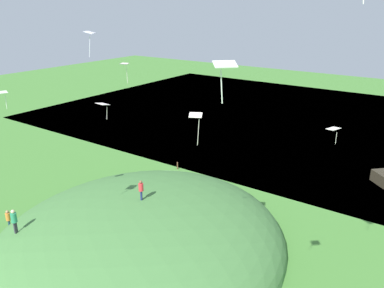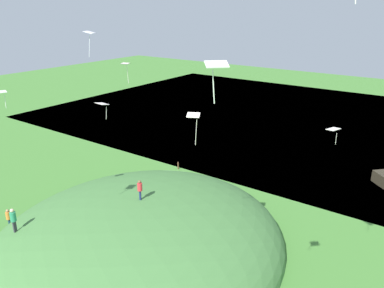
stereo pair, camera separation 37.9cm
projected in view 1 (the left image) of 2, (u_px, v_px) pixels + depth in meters
The scene contains 14 objects.
ground_plane at pixel (175, 191), 38.80m from camera, with size 160.00×160.00×0.00m, color #417830.
lake_water at pixel (293, 120), 63.49m from camera, with size 54.03×80.00×0.40m, color #335170.
grass_hill at pixel (141, 248), 29.71m from camera, with size 24.26×21.72×7.95m, color #41743A.
person_walking_path at pixel (141, 188), 28.32m from camera, with size 0.49×0.49×1.57m.
person_with_child at pixel (8, 217), 31.85m from camera, with size 0.54×0.54×1.73m.
person_near_shore at pixel (14, 218), 26.43m from camera, with size 0.44×0.44×1.81m.
kite_0 at pixel (196, 118), 22.66m from camera, with size 0.80×0.91×2.07m.
kite_1 at pixel (225, 67), 11.41m from camera, with size 0.82×0.83×1.33m.
kite_2 at pixel (103, 104), 28.89m from camera, with size 0.78×1.04×1.32m.
kite_3 at pixel (90, 34), 28.75m from camera, with size 1.17×1.06×1.91m.
kite_4 at pixel (1, 93), 23.87m from camera, with size 0.93×0.79×1.14m.
kite_7 at pixel (125, 65), 38.65m from camera, with size 1.26×1.11×2.03m.
kite_10 at pixel (334, 129), 30.91m from camera, with size 1.25×1.05×1.36m.
mooring_post at pixel (177, 166), 43.80m from camera, with size 0.14×0.14×0.84m, color brown.
Camera 1 is at (27.60, 21.43, 17.60)m, focal length 36.06 mm.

